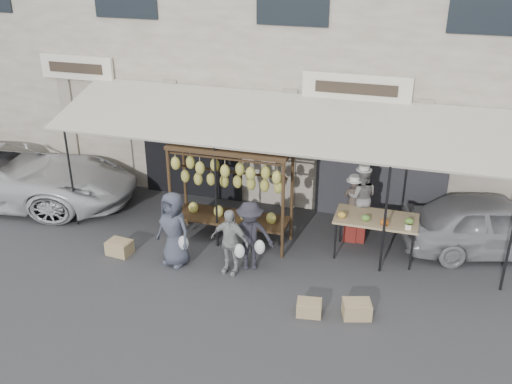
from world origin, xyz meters
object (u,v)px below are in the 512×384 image
at_px(customer_right, 250,236).
at_px(sedan, 493,224).
at_px(customer_left, 174,229).
at_px(customer_mid, 230,242).
at_px(crate_near_a, 309,308).
at_px(crate_far, 120,247).
at_px(vendor_left, 353,202).
at_px(crate_near_b, 357,309).
at_px(vendor_right, 362,197).
at_px(banana_rack, 230,176).
at_px(produce_table, 376,220).

height_order(customer_right, sedan, customer_right).
height_order(customer_left, customer_mid, customer_left).
xyz_separation_m(crate_near_a, sedan, (3.26, 3.29, 0.51)).
distance_m(customer_left, crate_far, 1.46).
bearing_deg(vendor_left, crate_near_a, 76.37).
bearing_deg(crate_near_b, vendor_right, 96.74).
bearing_deg(customer_mid, customer_right, 45.37).
bearing_deg(customer_left, banana_rack, 74.05).
bearing_deg(crate_near_b, customer_left, 169.55).
relative_size(vendor_left, customer_left, 0.68).
relative_size(customer_right, crate_near_b, 2.99).
bearing_deg(customer_right, vendor_left, 24.92).
distance_m(customer_left, customer_right, 1.55).
xyz_separation_m(produce_table, crate_far, (-5.19, -1.47, -0.71)).
distance_m(banana_rack, customer_right, 1.44).
distance_m(produce_table, vendor_right, 0.73).
bearing_deg(crate_near_a, vendor_left, 83.70).
relative_size(banana_rack, produce_table, 1.53).
height_order(customer_left, customer_right, customer_left).
height_order(banana_rack, sedan, banana_rack).
distance_m(customer_mid, crate_far, 2.55).
height_order(banana_rack, crate_near_b, banana_rack).
bearing_deg(produce_table, banana_rack, -175.10).
height_order(produce_table, customer_left, customer_left).
bearing_deg(crate_far, crate_near_a, -11.76).
relative_size(banana_rack, customer_left, 1.62).
height_order(produce_table, customer_right, customer_right).
relative_size(crate_far, sedan, 0.13).
relative_size(customer_mid, sedan, 0.37).
relative_size(vendor_left, customer_right, 0.73).
bearing_deg(banana_rack, sedan, 12.35).
bearing_deg(sedan, vendor_left, 80.91).
xyz_separation_m(crate_near_b, sedan, (2.43, 3.11, 0.50)).
bearing_deg(banana_rack, customer_right, -51.90).
xyz_separation_m(customer_mid, customer_right, (0.34, 0.26, 0.04)).
bearing_deg(vendor_right, customer_right, 37.53).
xyz_separation_m(produce_table, vendor_left, (-0.56, 0.55, 0.07)).
height_order(banana_rack, customer_mid, banana_rack).
bearing_deg(customer_mid, crate_near_a, -18.52).
bearing_deg(customer_right, customer_left, 171.29).
relative_size(produce_table, customer_left, 1.06).
relative_size(crate_near_a, crate_near_b, 0.89).
height_order(customer_left, crate_near_b, customer_left).
height_order(vendor_left, sedan, vendor_left).
bearing_deg(sedan, customer_right, 97.69).
distance_m(produce_table, customer_right, 2.65).
relative_size(vendor_left, sedan, 0.29).
xyz_separation_m(produce_table, crate_near_a, (-0.89, -2.36, -0.73)).
bearing_deg(crate_near_b, customer_mid, 164.59).
bearing_deg(sedan, crate_near_a, 118.88).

